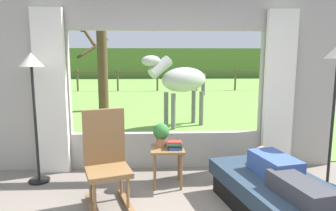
% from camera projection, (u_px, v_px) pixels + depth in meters
% --- Properties ---
extents(back_wall_with_window, '(5.20, 0.12, 2.55)m').
position_uv_depth(back_wall_with_window, '(167.00, 88.00, 4.62)').
color(back_wall_with_window, '#9E998E').
rests_on(back_wall_with_window, ground_plane).
extents(curtain_panel_left, '(0.44, 0.10, 2.40)m').
position_uv_depth(curtain_panel_left, '(51.00, 93.00, 4.41)').
color(curtain_panel_left, silver).
rests_on(curtain_panel_left, ground_plane).
extents(curtain_panel_right, '(0.44, 0.10, 2.40)m').
position_uv_depth(curtain_panel_right, '(279.00, 91.00, 4.57)').
color(curtain_panel_right, silver).
rests_on(curtain_panel_right, ground_plane).
extents(outdoor_pasture_lawn, '(36.00, 21.68, 0.02)m').
position_uv_depth(outdoor_pasture_lawn, '(157.00, 91.00, 15.57)').
color(outdoor_pasture_lawn, olive).
rests_on(outdoor_pasture_lawn, ground_plane).
extents(distant_hill_ridge, '(36.00, 2.00, 2.40)m').
position_uv_depth(distant_hill_ridge, '(156.00, 63.00, 25.09)').
color(distant_hill_ridge, '#537233').
rests_on(distant_hill_ridge, ground_plane).
extents(recliner_sofa, '(1.24, 1.85, 0.42)m').
position_uv_depth(recliner_sofa, '(278.00, 198.00, 3.26)').
color(recliner_sofa, black).
rests_on(recliner_sofa, ground_plane).
extents(reclining_person, '(0.46, 1.43, 0.22)m').
position_uv_depth(reclining_person, '(282.00, 173.00, 3.17)').
color(reclining_person, '#334C8C').
rests_on(reclining_person, recliner_sofa).
extents(rocking_chair, '(0.65, 0.79, 1.12)m').
position_uv_depth(rocking_chair, '(106.00, 160.00, 3.50)').
color(rocking_chair, brown).
rests_on(rocking_chair, ground_plane).
extents(side_table, '(0.44, 0.44, 0.52)m').
position_uv_depth(side_table, '(167.00, 155.00, 4.05)').
color(side_table, brown).
rests_on(side_table, ground_plane).
extents(potted_plant, '(0.22, 0.22, 0.32)m').
position_uv_depth(potted_plant, '(161.00, 133.00, 4.06)').
color(potted_plant, '#9E6042').
rests_on(potted_plant, side_table).
extents(book_stack, '(0.19, 0.16, 0.10)m').
position_uv_depth(book_stack, '(175.00, 145.00, 3.97)').
color(book_stack, '#23478C').
rests_on(book_stack, side_table).
extents(floor_lamp_left, '(0.32, 0.32, 1.77)m').
position_uv_depth(floor_lamp_left, '(32.00, 79.00, 4.00)').
color(floor_lamp_left, black).
rests_on(floor_lamp_left, ground_plane).
extents(horse, '(1.73, 1.21, 1.73)m').
position_uv_depth(horse, '(181.00, 80.00, 7.34)').
color(horse, '#B2B2AD').
rests_on(horse, outdoor_pasture_lawn).
extents(pasture_tree, '(1.04, 1.70, 3.31)m').
position_uv_depth(pasture_tree, '(101.00, 63.00, 9.61)').
color(pasture_tree, '#4C3823').
rests_on(pasture_tree, outdoor_pasture_lawn).
extents(pasture_fence_line, '(16.10, 0.10, 1.10)m').
position_uv_depth(pasture_fence_line, '(157.00, 76.00, 15.35)').
color(pasture_fence_line, brown).
rests_on(pasture_fence_line, outdoor_pasture_lawn).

